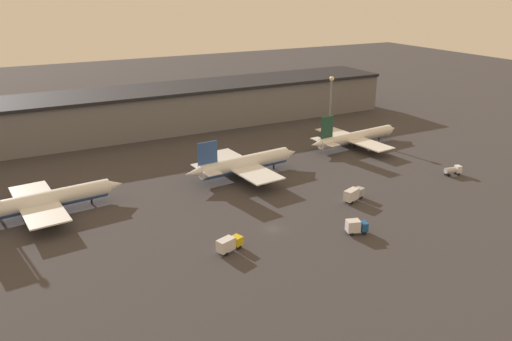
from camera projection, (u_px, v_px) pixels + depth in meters
name	position (u px, v px, depth m)	size (l,w,h in m)	color
ground	(273.00, 229.00, 118.14)	(600.00, 600.00, 0.00)	#383538
terminal_building	(154.00, 110.00, 194.70)	(201.15, 27.09, 16.48)	slate
airplane_0	(43.00, 201.00, 124.02)	(40.95, 30.13, 13.70)	white
airplane_1	(244.00, 164.00, 149.32)	(39.01, 32.82, 12.83)	white
airplane_2	(355.00, 137.00, 177.56)	(40.79, 33.02, 12.76)	white
service_vehicle_0	(453.00, 170.00, 150.76)	(5.36, 2.90, 2.85)	white
service_vehicle_1	(229.00, 244.00, 107.49)	(6.65, 4.20, 3.36)	gold
service_vehicle_2	(354.00, 194.00, 132.65)	(7.55, 4.52, 3.56)	#9EA3A8
service_vehicle_3	(356.00, 226.00, 115.27)	(5.35, 3.65, 3.42)	#195199
lamp_post_1	(331.00, 96.00, 191.27)	(1.80, 1.80, 21.65)	slate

